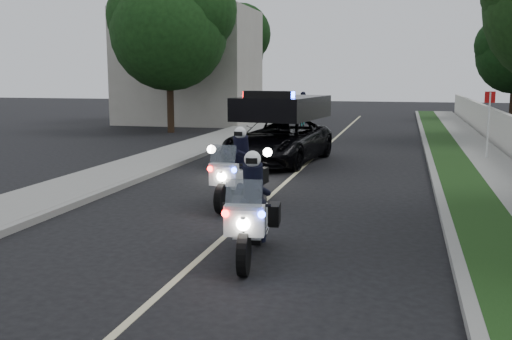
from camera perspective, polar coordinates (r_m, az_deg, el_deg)
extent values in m
plane|color=black|center=(10.02, -5.14, -8.28)|extent=(120.00, 120.00, 0.00)
cube|color=gray|center=(19.25, 16.74, 0.06)|extent=(0.20, 60.00, 0.15)
cube|color=#193814|center=(19.29, 18.82, -0.01)|extent=(1.20, 60.00, 0.16)
cube|color=gray|center=(19.45, 22.63, -0.16)|extent=(1.40, 60.00, 0.16)
cube|color=gray|center=(20.57, -6.71, 0.96)|extent=(0.20, 60.00, 0.15)
cube|color=gray|center=(20.98, -9.52, 1.07)|extent=(2.00, 60.00, 0.16)
cube|color=#A8A396|center=(37.41, -6.53, 9.91)|extent=(8.00, 6.00, 7.00)
cube|color=#BFB78C|center=(19.50, 4.62, 0.33)|extent=(0.12, 50.00, 0.01)
imported|color=black|center=(20.35, 2.23, 0.71)|extent=(3.27, 5.80, 2.67)
imported|color=black|center=(34.57, 4.54, 4.20)|extent=(0.67, 1.68, 0.86)
imported|color=black|center=(34.57, 4.54, 4.20)|extent=(0.70, 0.50, 1.86)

